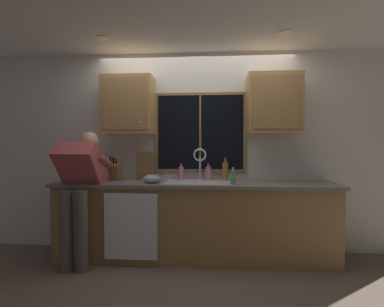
{
  "coord_description": "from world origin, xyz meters",
  "views": [
    {
      "loc": [
        0.23,
        -3.72,
        1.37
      ],
      "look_at": [
        -0.02,
        -0.3,
        1.26
      ],
      "focal_mm": 26.92,
      "sensor_mm": 36.0,
      "label": 1
    }
  ],
  "objects": [
    {
      "name": "upper_cabinet_right",
      "position": [
        0.96,
        -0.17,
        1.86
      ],
      "size": [
        0.63,
        0.36,
        0.72
      ],
      "color": "#B2844C"
    },
    {
      "name": "countertop",
      "position": [
        0.0,
        -0.31,
        0.9
      ],
      "size": [
        3.32,
        0.62,
        0.04
      ],
      "primitive_type": "cube",
      "color": "slate",
      "rests_on": "lower_cabinet_run"
    },
    {
      "name": "window_glass",
      "position": [
        0.06,
        -0.01,
        1.52
      ],
      "size": [
        1.1,
        0.02,
        0.95
      ],
      "primitive_type": "cube",
      "color": "black"
    },
    {
      "name": "soap_dispenser",
      "position": [
        0.45,
        -0.49,
        1.0
      ],
      "size": [
        0.06,
        0.07,
        0.2
      ],
      "color": "#59A566",
      "rests_on": "countertop"
    },
    {
      "name": "bottle_green_glass",
      "position": [
        0.17,
        -0.13,
        1.01
      ],
      "size": [
        0.07,
        0.07,
        0.22
      ],
      "color": "pink",
      "rests_on": "countertop"
    },
    {
      "name": "window_frame_top",
      "position": [
        0.06,
        -0.02,
        2.02
      ],
      "size": [
        1.17,
        0.02,
        0.04
      ],
      "primitive_type": "cube",
      "color": "olive"
    },
    {
      "name": "bottle_tall_clear",
      "position": [
        0.38,
        -0.11,
        1.04
      ],
      "size": [
        0.07,
        0.07,
        0.29
      ],
      "color": "olive",
      "rests_on": "countertop"
    },
    {
      "name": "upper_cabinet_left",
      "position": [
        -0.83,
        -0.17,
        1.86
      ],
      "size": [
        0.63,
        0.36,
        0.72
      ],
      "color": "#B2844C"
    },
    {
      "name": "ceiling_downlight_left",
      "position": [
        -0.98,
        -0.6,
        2.54
      ],
      "size": [
        0.14,
        0.14,
        0.01
      ],
      "primitive_type": "cylinder",
      "color": "#FFEAB2"
    },
    {
      "name": "lower_cabinet_run",
      "position": [
        0.0,
        -0.29,
        0.44
      ],
      "size": [
        3.26,
        0.58,
        0.88
      ],
      "primitive_type": "cube",
      "color": "#A07744",
      "rests_on": "floor"
    },
    {
      "name": "window_frame_right",
      "position": [
        0.63,
        -0.02,
        1.52
      ],
      "size": [
        0.03,
        0.02,
        0.95
      ],
      "primitive_type": "cube",
      "color": "olive"
    },
    {
      "name": "window_mullion_center",
      "position": [
        0.06,
        -0.02,
        1.52
      ],
      "size": [
        0.02,
        0.02,
        0.95
      ],
      "primitive_type": "cube",
      "color": "olive"
    },
    {
      "name": "knife_block",
      "position": [
        -1.01,
        -0.18,
        1.03
      ],
      "size": [
        0.12,
        0.18,
        0.32
      ],
      "color": "olive",
      "rests_on": "countertop"
    },
    {
      "name": "bottle_amber_small",
      "position": [
        -0.17,
        -0.11,
        1.01
      ],
      "size": [
        0.07,
        0.07,
        0.22
      ],
      "color": "pink",
      "rests_on": "countertop"
    },
    {
      "name": "sink",
      "position": [
        0.06,
        -0.3,
        0.82
      ],
      "size": [
        0.8,
        0.46,
        0.21
      ],
      "color": "#B7B7BC",
      "rests_on": "lower_cabinet_run"
    },
    {
      "name": "person_standing",
      "position": [
        -1.26,
        -0.6,
        0.95
      ],
      "size": [
        0.53,
        0.71,
        1.52
      ],
      "color": "#595147",
      "rests_on": "floor"
    },
    {
      "name": "cutting_board",
      "position": [
        -0.64,
        -0.09,
        1.1
      ],
      "size": [
        0.23,
        0.1,
        0.36
      ],
      "primitive_type": "cube",
      "rotation": [
        0.21,
        0.0,
        0.0
      ],
      "color": "#997047",
      "rests_on": "countertop"
    },
    {
      "name": "faucet",
      "position": [
        0.07,
        -0.12,
        1.17
      ],
      "size": [
        0.18,
        0.09,
        0.4
      ],
      "color": "silver",
      "rests_on": "countertop"
    },
    {
      "name": "back_wall",
      "position": [
        0.0,
        0.06,
        1.27
      ],
      "size": [
        5.66,
        0.12,
        2.55
      ],
      "primitive_type": "cube",
      "color": "silver",
      "rests_on": "floor"
    },
    {
      "name": "window_frame_bottom",
      "position": [
        0.06,
        -0.02,
        1.03
      ],
      "size": [
        1.17,
        0.02,
        0.04
      ],
      "primitive_type": "cube",
      "color": "olive"
    },
    {
      "name": "dishwasher_front",
      "position": [
        -0.68,
        -0.61,
        0.46
      ],
      "size": [
        0.6,
        0.02,
        0.74
      ],
      "primitive_type": "cube",
      "color": "white"
    },
    {
      "name": "ceiling_downlight_right",
      "position": [
        0.98,
        -0.6,
        2.54
      ],
      "size": [
        0.14,
        0.14,
        0.01
      ],
      "primitive_type": "cylinder",
      "color": "#FFEAB2"
    },
    {
      "name": "mixing_bowl",
      "position": [
        -0.49,
        -0.41,
        0.97
      ],
      "size": [
        0.21,
        0.21,
        0.1
      ],
      "primitive_type": "ellipsoid",
      "color": "#8C99A8",
      "rests_on": "countertop"
    },
    {
      "name": "window_frame_left",
      "position": [
        -0.51,
        -0.02,
        1.52
      ],
      "size": [
        0.03,
        0.02,
        0.95
      ],
      "primitive_type": "cube",
      "color": "olive"
    }
  ]
}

